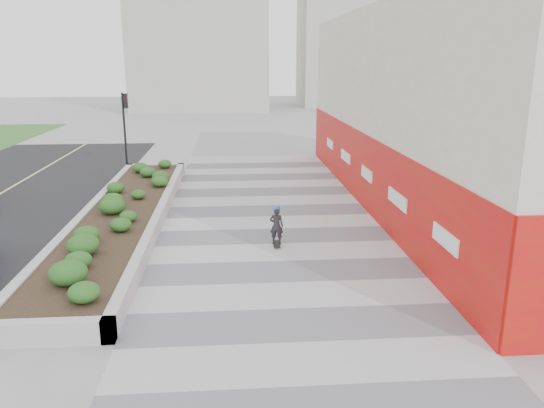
% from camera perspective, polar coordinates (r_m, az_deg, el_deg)
% --- Properties ---
extents(ground, '(160.00, 160.00, 0.00)m').
position_cam_1_polar(ground, '(13.77, 2.01, -10.10)').
color(ground, gray).
rests_on(ground, ground).
extents(walkway, '(8.00, 36.00, 0.01)m').
position_cam_1_polar(walkway, '(16.51, 0.85, -5.65)').
color(walkway, '#A8A8AD').
rests_on(walkway, ground).
extents(building, '(6.04, 24.08, 8.00)m').
position_cam_1_polar(building, '(23.02, 17.28, 9.77)').
color(building, beige).
rests_on(building, ground).
extents(planter, '(3.00, 18.00, 0.90)m').
position_cam_1_polar(planter, '(20.53, -15.69, -0.82)').
color(planter, '#9E9EA0').
rests_on(planter, ground).
extents(traffic_signal_near, '(0.33, 0.28, 4.20)m').
position_cam_1_polar(traffic_signal_near, '(30.58, -15.51, 8.79)').
color(traffic_signal_near, black).
rests_on(traffic_signal_near, ground).
extents(distant_bldg_north_l, '(16.00, 12.00, 20.00)m').
position_cam_1_polar(distant_bldg_north_l, '(67.59, -7.86, 18.54)').
color(distant_bldg_north_l, '#ADAAA3').
rests_on(distant_bldg_north_l, ground).
extents(distant_bldg_north_r, '(14.00, 10.00, 24.00)m').
position_cam_1_polar(distant_bldg_north_r, '(74.46, 8.86, 19.73)').
color(distant_bldg_north_r, '#ADAAA3').
rests_on(distant_bldg_north_r, ground).
extents(manhole_cover, '(0.44, 0.44, 0.01)m').
position_cam_1_polar(manhole_cover, '(16.56, 2.58, -5.61)').
color(manhole_cover, '#595654').
rests_on(manhole_cover, ground).
extents(skateboarder, '(0.51, 0.73, 1.38)m').
position_cam_1_polar(skateboarder, '(17.21, 0.49, -2.31)').
color(skateboarder, beige).
rests_on(skateboarder, ground).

